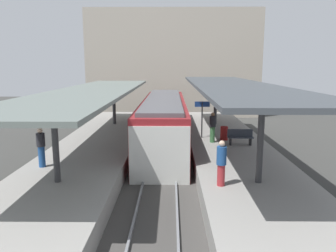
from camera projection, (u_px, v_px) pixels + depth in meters
ground_plane at (162, 168)px, 17.41m from camera, size 80.00×80.00×0.00m
platform_left at (90, 158)px, 17.36m from camera, size 4.40×28.00×1.00m
platform_right at (234, 159)px, 17.28m from camera, size 4.40×28.00×1.00m
track_ballast at (162, 166)px, 17.39m from camera, size 3.20×28.00×0.20m
rail_near_side at (148, 163)px, 17.37m from camera, size 0.08×28.00×0.14m
rail_far_side at (175, 163)px, 17.35m from camera, size 0.08×28.00×0.14m
commuter_train at (164, 122)px, 21.28m from camera, size 2.78×14.68×3.10m
canopy_left at (94, 92)px, 18.11m from camera, size 4.18×21.00×3.03m
canopy_right at (231, 86)px, 17.97m from camera, size 4.18×21.00×3.37m
platform_bench at (240, 136)px, 18.16m from camera, size 1.40×0.41×0.86m
platform_sign at (202, 111)px, 19.75m from camera, size 0.90×0.08×2.21m
litter_bin at (224, 133)px, 19.36m from camera, size 0.44×0.44×0.80m
passenger_near_bench at (213, 127)px, 18.66m from camera, size 0.36×0.36×1.73m
passenger_mid_platform at (41, 147)px, 14.10m from camera, size 0.36×0.36×1.72m
passenger_far_end at (221, 162)px, 11.89m from camera, size 0.36×0.36×1.69m
station_building_backdrop at (173, 64)px, 36.06m from camera, size 18.00×6.00×11.00m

